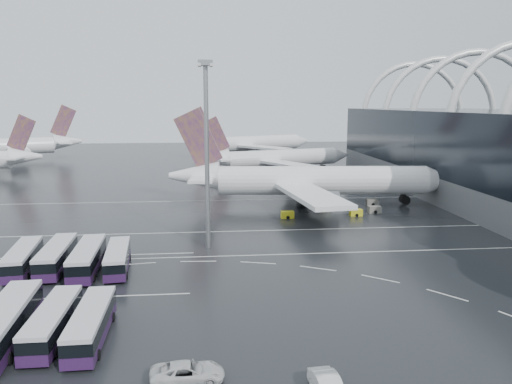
{
  "coord_description": "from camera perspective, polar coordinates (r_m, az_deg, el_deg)",
  "views": [
    {
      "loc": [
        -7.63,
        -71.41,
        21.8
      ],
      "look_at": [
        0.34,
        11.03,
        7.0
      ],
      "focal_mm": 35.0,
      "sensor_mm": 36.0,
      "label": 1
    }
  ],
  "objects": [
    {
      "name": "ground",
      "position": [
        75.05,
        0.55,
        -6.76
      ],
      "size": [
        420.0,
        420.0,
        0.0
      ],
      "primitive_type": "plane",
      "color": "black",
      "rests_on": "ground"
    },
    {
      "name": "lane_marking_near",
      "position": [
        73.15,
        0.72,
        -7.2
      ],
      "size": [
        120.0,
        0.25,
        0.01
      ],
      "primitive_type": "cube",
      "color": "silver",
      "rests_on": "ground"
    },
    {
      "name": "lane_marking_mid",
      "position": [
        86.55,
        -0.29,
        -4.46
      ],
      "size": [
        120.0,
        0.25,
        0.01
      ],
      "primitive_type": "cube",
      "color": "silver",
      "rests_on": "ground"
    },
    {
      "name": "lane_marking_far",
      "position": [
        113.78,
        -1.58,
        -0.92
      ],
      "size": [
        120.0,
        0.25,
        0.01
      ],
      "primitive_type": "cube",
      "color": "silver",
      "rests_on": "ground"
    },
    {
      "name": "bus_bay_line_south",
      "position": [
        61.75,
        -20.92,
        -11.24
      ],
      "size": [
        28.0,
        0.25,
        0.01
      ],
      "primitive_type": "cube",
      "color": "silver",
      "rests_on": "ground"
    },
    {
      "name": "bus_bay_line_north",
      "position": [
        76.43,
        -17.78,
        -6.94
      ],
      "size": [
        28.0,
        0.25,
        0.01
      ],
      "primitive_type": "cube",
      "color": "silver",
      "rests_on": "ground"
    },
    {
      "name": "airliner_main",
      "position": [
        107.74,
        5.94,
        1.23
      ],
      "size": [
        61.79,
        54.02,
        20.92
      ],
      "rotation": [
        0.0,
        0.0,
        -0.08
      ],
      "color": "white",
      "rests_on": "ground"
    },
    {
      "name": "airliner_gate_b",
      "position": [
        157.27,
        2.16,
        3.81
      ],
      "size": [
        50.85,
        45.12,
        18.0
      ],
      "rotation": [
        0.0,
        0.0,
        0.3
      ],
      "color": "white",
      "rests_on": "ground"
    },
    {
      "name": "airliner_gate_c",
      "position": [
        207.83,
        -0.85,
        5.53
      ],
      "size": [
        54.77,
        50.04,
        20.5
      ],
      "rotation": [
        0.0,
        0.0,
        0.42
      ],
      "color": "white",
      "rests_on": "ground"
    },
    {
      "name": "jet_remote_far",
      "position": [
        212.29,
        -25.52,
        4.74
      ],
      "size": [
        46.72,
        38.14,
        21.26
      ],
      "rotation": [
        0.0,
        0.0,
        3.57
      ],
      "color": "white",
      "rests_on": "ground"
    },
    {
      "name": "bus_row_near_a",
      "position": [
        72.82,
        -25.11,
        -6.88
      ],
      "size": [
        4.27,
        12.77,
        3.09
      ],
      "rotation": [
        0.0,
        0.0,
        1.69
      ],
      "color": "#2C123A",
      "rests_on": "ground"
    },
    {
      "name": "bus_row_near_b",
      "position": [
        71.84,
        -21.85,
        -6.81
      ],
      "size": [
        3.62,
        13.2,
        3.22
      ],
      "rotation": [
        0.0,
        0.0,
        1.62
      ],
      "color": "#2C123A",
      "rests_on": "ground"
    },
    {
      "name": "bus_row_near_c",
      "position": [
        69.5,
        -18.73,
        -7.14
      ],
      "size": [
        3.75,
        13.49,
        3.28
      ],
      "rotation": [
        0.0,
        0.0,
        1.63
      ],
      "color": "#2C123A",
      "rests_on": "ground"
    },
    {
      "name": "bus_row_near_d",
      "position": [
        68.98,
        -15.54,
        -7.26
      ],
      "size": [
        3.86,
        12.18,
        2.95
      ],
      "rotation": [
        0.0,
        0.0,
        1.67
      ],
      "color": "#2C123A",
      "rests_on": "ground"
    },
    {
      "name": "bus_row_far_a",
      "position": [
        52.76,
        -26.66,
        -13.17
      ],
      "size": [
        4.11,
        14.18,
        3.45
      ],
      "rotation": [
        0.0,
        0.0,
        1.64
      ],
      "color": "#2C123A",
      "rests_on": "ground"
    },
    {
      "name": "bus_row_far_b",
      "position": [
        51.85,
        -22.22,
        -13.57
      ],
      "size": [
        2.94,
        12.01,
        2.95
      ],
      "rotation": [
        0.0,
        0.0,
        1.58
      ],
      "color": "#2C123A",
      "rests_on": "ground"
    },
    {
      "name": "bus_row_far_c",
      "position": [
        50.27,
        -18.35,
        -14.06
      ],
      "size": [
        3.11,
        12.17,
        2.98
      ],
      "rotation": [
        0.0,
        0.0,
        1.59
      ],
      "color": "#2C123A",
      "rests_on": "ground"
    },
    {
      "name": "van_curve_a",
      "position": [
        42.2,
        -7.84,
        -19.79
      ],
      "size": [
        6.02,
        3.05,
        1.63
      ],
      "primitive_type": "imported",
      "rotation": [
        0.0,
        0.0,
        1.63
      ],
      "color": "silver",
      "rests_on": "ground"
    },
    {
      "name": "floodlight_mast",
      "position": [
        74.17,
        -5.68,
        6.78
      ],
      "size": [
        2.14,
        2.14,
        27.87
      ],
      "color": "gray",
      "rests_on": "ground"
    },
    {
      "name": "gse_cart_belly_a",
      "position": [
        99.69,
        11.35,
        -2.32
      ],
      "size": [
        2.39,
        1.41,
        1.3
      ],
      "primitive_type": "cube",
      "color": "gold",
      "rests_on": "ground"
    },
    {
      "name": "gse_cart_belly_b",
      "position": [
        110.63,
        13.12,
        -1.14
      ],
      "size": [
        2.51,
        1.49,
        1.37
      ],
      "primitive_type": "cube",
      "color": "slate",
      "rests_on": "ground"
    },
    {
      "name": "gse_cart_belly_c",
      "position": [
        95.98,
        3.61,
        -2.61
      ],
      "size": [
        2.45,
        1.45,
        1.33
      ],
      "primitive_type": "cube",
      "color": "gold",
      "rests_on": "ground"
    },
    {
      "name": "gse_cart_belly_d",
      "position": [
        103.26,
        13.4,
        -1.95
      ],
      "size": [
        2.47,
        1.46,
        1.35
      ],
      "primitive_type": "cube",
      "color": "slate",
      "rests_on": "ground"
    },
    {
      "name": "gse_cart_belly_e",
      "position": [
        109.88,
        7.95,
        -1.07
      ],
      "size": [
        2.36,
        1.4,
        1.29
      ],
      "primitive_type": "cube",
      "color": "gold",
      "rests_on": "ground"
    }
  ]
}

